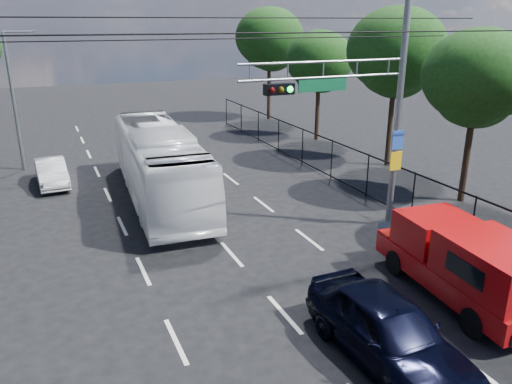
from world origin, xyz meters
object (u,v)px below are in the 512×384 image
red_pickup (465,262)px  white_van (51,172)px  white_bus (160,164)px  signal_mast (372,90)px  navy_hatchback (388,330)px

red_pickup → white_van: bearing=122.9°
red_pickup → white_bus: size_ratio=0.52×
red_pickup → white_bus: (-5.83, 11.80, 0.45)m
signal_mast → navy_hatchback: 8.93m
red_pickup → signal_mast: bearing=86.8°
navy_hatchback → white_bus: white_bus is taller
white_bus → white_van: (-4.37, 3.99, -0.98)m
red_pickup → white_van: size_ratio=1.58×
signal_mast → navy_hatchback: bearing=-121.0°
red_pickup → white_van: (-10.21, 15.78, -0.53)m
red_pickup → navy_hatchback: bearing=-159.0°
signal_mast → white_bus: signal_mast is taller
signal_mast → white_bus: (-6.13, 6.57, -3.65)m
signal_mast → white_bus: size_ratio=0.83×
signal_mast → navy_hatchback: (-3.99, -6.65, -4.42)m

